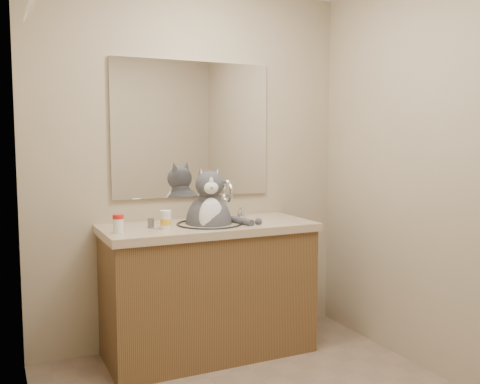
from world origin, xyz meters
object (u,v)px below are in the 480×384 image
pill_bottle_redcap (118,224)px  pill_bottle_orange (166,220)px  grey_canister (151,223)px  cat (209,219)px

pill_bottle_redcap → pill_bottle_orange: 0.28m
pill_bottle_redcap → grey_canister: pill_bottle_redcap is taller
cat → pill_bottle_redcap: cat is taller
pill_bottle_orange → grey_canister: size_ratio=1.87×
pill_bottle_redcap → grey_canister: 0.24m
cat → pill_bottle_redcap: bearing=-157.7°
pill_bottle_orange → grey_canister: bearing=125.8°
pill_bottle_redcap → grey_canister: bearing=24.4°
cat → grey_canister: 0.38m
cat → grey_canister: (-0.38, 0.01, 0.00)m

